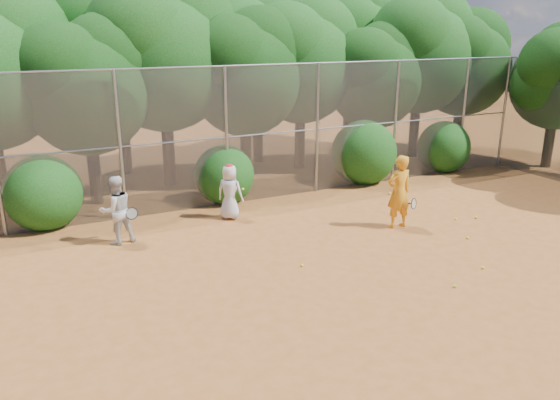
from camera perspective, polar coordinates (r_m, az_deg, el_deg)
ground at (r=11.84m, az=9.80°, el=-7.74°), size 80.00×80.00×0.00m
fence_back at (r=16.17m, az=-2.67°, el=7.01°), size 20.05×0.09×4.03m
tree_2 at (r=16.61m, az=-19.55°, el=11.66°), size 3.99×3.47×5.47m
tree_3 at (r=18.01m, az=-12.05°, el=15.25°), size 4.89×4.26×6.70m
tree_4 at (r=18.26m, az=-3.64°, el=13.60°), size 4.19×3.64×5.73m
tree_5 at (r=20.04m, az=2.28°, el=14.80°), size 4.51×3.92×6.17m
tree_6 at (r=20.55m, az=9.93°, el=13.01°), size 3.86×3.36×5.29m
tree_7 at (r=22.52m, az=14.49°, el=15.18°), size 4.77×4.14×6.53m
tree_8 at (r=23.66m, az=18.70°, el=13.79°), size 4.25×3.70×5.82m
tree_10 at (r=19.95m, az=-16.63°, el=15.78°), size 5.15×4.48×7.06m
tree_11 at (r=21.04m, az=-2.34°, el=15.25°), size 4.64×4.03×6.35m
tree_12 at (r=23.71m, az=7.45°, el=16.22°), size 5.02×4.37×6.88m
tree_13 at (r=22.53m, az=27.17°, el=11.77°), size 3.86×3.36×5.29m
bush_0 at (r=15.43m, az=-23.54°, el=1.01°), size 2.00×2.00×2.00m
bush_1 at (r=16.37m, az=-5.86°, el=2.94°), size 1.80×1.80×1.80m
bush_2 at (r=18.59m, az=8.77°, el=5.22°), size 2.20×2.20×2.20m
bush_3 at (r=20.79m, az=16.76°, el=5.56°), size 1.90×1.90×1.90m
player_yellow at (r=14.40m, az=12.32°, el=0.83°), size 0.86×0.53×1.93m
player_teen at (r=14.85m, az=-5.26°, el=0.87°), size 0.86×0.86×1.53m
player_white at (r=13.63m, az=-16.72°, el=-1.02°), size 0.93×0.83×1.68m
ball_0 at (r=14.32m, az=19.00°, el=-3.76°), size 0.07×0.07×0.07m
ball_1 at (r=15.61m, az=17.89°, el=-1.91°), size 0.07×0.07×0.07m
ball_2 at (r=11.67m, az=17.81°, el=-8.58°), size 0.07×0.07×0.07m
ball_3 at (r=15.91m, az=19.80°, el=-1.73°), size 0.07×0.07×0.07m
ball_4 at (r=12.05m, az=2.31°, el=-6.84°), size 0.07×0.07×0.07m
ball_5 at (r=17.48m, az=11.38°, el=0.68°), size 0.07×0.07×0.07m
ball_6 at (r=12.71m, az=20.45°, el=-6.65°), size 0.07×0.07×0.07m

